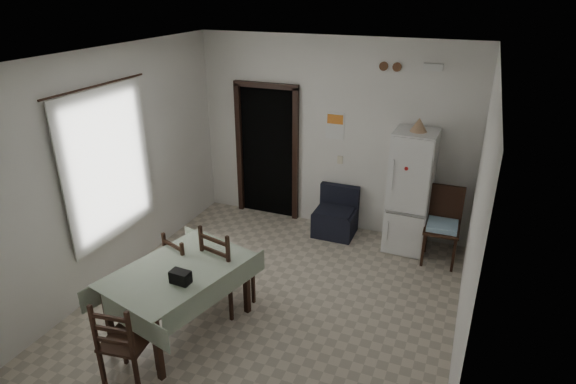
{
  "coord_description": "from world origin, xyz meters",
  "views": [
    {
      "loc": [
        1.97,
        -4.41,
        3.56
      ],
      "look_at": [
        0.0,
        0.5,
        1.25
      ],
      "focal_mm": 30.0,
      "sensor_mm": 36.0,
      "label": 1
    }
  ],
  "objects_px": {
    "dining_chair_far_right": "(228,266)",
    "dining_chair_near_head": "(126,340)",
    "corner_chair": "(442,227)",
    "fridge": "(410,192)",
    "dining_chair_far_left": "(188,267)",
    "navy_seat": "(335,212)",
    "dining_table": "(181,299)"
  },
  "relations": [
    {
      "from": "dining_chair_far_right",
      "to": "dining_chair_near_head",
      "type": "distance_m",
      "value": 1.45
    },
    {
      "from": "fridge",
      "to": "dining_table",
      "type": "bearing_deg",
      "value": -124.18
    },
    {
      "from": "dining_chair_far_left",
      "to": "dining_chair_far_right",
      "type": "distance_m",
      "value": 0.51
    },
    {
      "from": "dining_table",
      "to": "dining_chair_far_left",
      "type": "relative_size",
      "value": 1.61
    },
    {
      "from": "fridge",
      "to": "dining_chair_far_right",
      "type": "height_order",
      "value": "fridge"
    },
    {
      "from": "corner_chair",
      "to": "dining_chair_near_head",
      "type": "height_order",
      "value": "corner_chair"
    },
    {
      "from": "dining_chair_far_left",
      "to": "navy_seat",
      "type": "bearing_deg",
      "value": -97.15
    },
    {
      "from": "corner_chair",
      "to": "fridge",
      "type": "bearing_deg",
      "value": 153.73
    },
    {
      "from": "dining_chair_far_left",
      "to": "dining_chair_far_right",
      "type": "bearing_deg",
      "value": -150.07
    },
    {
      "from": "dining_chair_far_right",
      "to": "corner_chair",
      "type": "bearing_deg",
      "value": -125.27
    },
    {
      "from": "navy_seat",
      "to": "dining_chair_far_right",
      "type": "height_order",
      "value": "dining_chair_far_right"
    },
    {
      "from": "fridge",
      "to": "dining_chair_near_head",
      "type": "bearing_deg",
      "value": -117.69
    },
    {
      "from": "dining_table",
      "to": "dining_chair_near_head",
      "type": "relative_size",
      "value": 1.53
    },
    {
      "from": "dining_table",
      "to": "dining_chair_far_right",
      "type": "xyz_separation_m",
      "value": [
        0.28,
        0.57,
        0.16
      ]
    },
    {
      "from": "dining_chair_near_head",
      "to": "navy_seat",
      "type": "bearing_deg",
      "value": -113.0
    },
    {
      "from": "corner_chair",
      "to": "dining_table",
      "type": "distance_m",
      "value": 3.54
    },
    {
      "from": "dining_chair_far_right",
      "to": "fridge",
      "type": "bearing_deg",
      "value": -114.83
    },
    {
      "from": "navy_seat",
      "to": "dining_chair_near_head",
      "type": "distance_m",
      "value": 3.72
    },
    {
      "from": "fridge",
      "to": "navy_seat",
      "type": "distance_m",
      "value": 1.19
    },
    {
      "from": "dining_table",
      "to": "navy_seat",
      "type": "bearing_deg",
      "value": 85.55
    },
    {
      "from": "fridge",
      "to": "dining_chair_near_head",
      "type": "distance_m",
      "value": 4.14
    },
    {
      "from": "navy_seat",
      "to": "dining_chair_near_head",
      "type": "relative_size",
      "value": 0.75
    },
    {
      "from": "dining_table",
      "to": "dining_chair_near_head",
      "type": "bearing_deg",
      "value": -78.12
    },
    {
      "from": "navy_seat",
      "to": "corner_chair",
      "type": "bearing_deg",
      "value": -8.86
    },
    {
      "from": "corner_chair",
      "to": "dining_chair_far_right",
      "type": "distance_m",
      "value": 2.94
    },
    {
      "from": "corner_chair",
      "to": "dining_table",
      "type": "height_order",
      "value": "corner_chair"
    },
    {
      "from": "dining_table",
      "to": "dining_chair_far_left",
      "type": "distance_m",
      "value": 0.53
    },
    {
      "from": "navy_seat",
      "to": "dining_table",
      "type": "relative_size",
      "value": 0.49
    },
    {
      "from": "fridge",
      "to": "dining_chair_far_left",
      "type": "distance_m",
      "value": 3.2
    },
    {
      "from": "dining_chair_near_head",
      "to": "fridge",
      "type": "bearing_deg",
      "value": -127.47
    },
    {
      "from": "dining_chair_far_left",
      "to": "dining_chair_far_right",
      "type": "relative_size",
      "value": 0.85
    },
    {
      "from": "navy_seat",
      "to": "dining_chair_near_head",
      "type": "xyz_separation_m",
      "value": [
        -0.97,
        -3.59,
        0.12
      ]
    }
  ]
}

